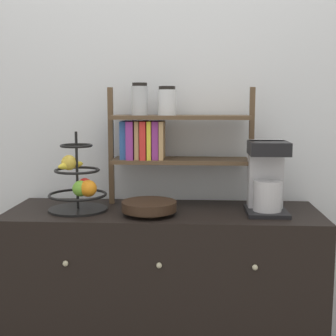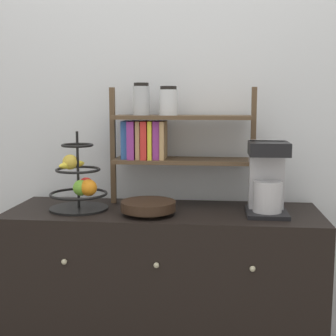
% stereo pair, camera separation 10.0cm
% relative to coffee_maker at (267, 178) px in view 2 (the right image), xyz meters
% --- Properties ---
extents(wall_back, '(7.00, 0.05, 2.60)m').
position_rel_coffee_maker_xyz_m(wall_back, '(-0.46, 0.29, 0.34)').
color(wall_back, silver).
rests_on(wall_back, ground_plane).
extents(sideboard, '(1.43, 0.50, 0.80)m').
position_rel_coffee_maker_xyz_m(sideboard, '(-0.46, 0.01, -0.56)').
color(sideboard, black).
rests_on(sideboard, ground_plane).
extents(coffee_maker, '(0.18, 0.22, 0.32)m').
position_rel_coffee_maker_xyz_m(coffee_maker, '(0.00, 0.00, 0.00)').
color(coffee_maker, black).
rests_on(coffee_maker, sideboard).
extents(fruit_stand, '(0.27, 0.27, 0.36)m').
position_rel_coffee_maker_xyz_m(fruit_stand, '(-0.85, -0.02, -0.04)').
color(fruit_stand, black).
rests_on(fruit_stand, sideboard).
extents(wooden_bowl, '(0.24, 0.24, 0.06)m').
position_rel_coffee_maker_xyz_m(wooden_bowl, '(-0.52, -0.08, -0.13)').
color(wooden_bowl, black).
rests_on(wooden_bowl, sideboard).
extents(shelf_hutch, '(0.70, 0.20, 0.58)m').
position_rel_coffee_maker_xyz_m(shelf_hutch, '(-0.48, 0.15, 0.18)').
color(shelf_hutch, brown).
rests_on(shelf_hutch, sideboard).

